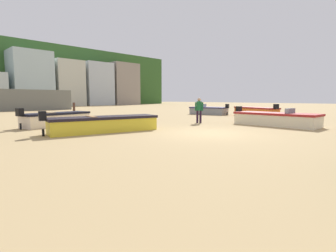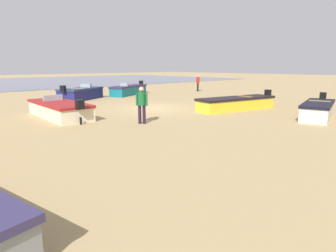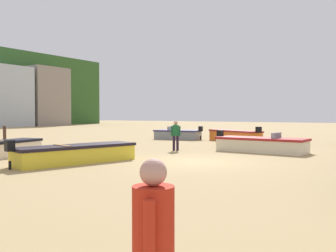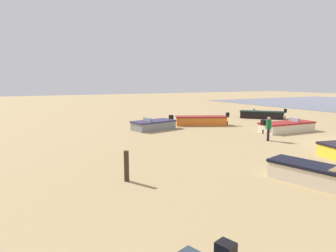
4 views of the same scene
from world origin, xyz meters
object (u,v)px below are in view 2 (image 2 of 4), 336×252
boat_navy_1 (81,94)px  boat_yellow_7 (237,103)px  boat_teal_0 (129,90)px  beach_walker_distant (198,82)px  boat_cream_3 (59,109)px  boat_cream_8 (318,110)px  beach_walker_foreground (142,102)px

boat_navy_1 → boat_yellow_7: 11.82m
boat_teal_0 → boat_navy_1: size_ratio=1.14×
boat_navy_1 → beach_walker_distant: beach_walker_distant is taller
boat_cream_3 → boat_cream_8: 12.75m
boat_cream_8 → beach_walker_distant: beach_walker_distant is taller
boat_cream_3 → boat_cream_8: (-9.09, 8.94, 0.01)m
boat_cream_8 → beach_walker_foreground: (7.15, -4.82, 0.55)m
boat_yellow_7 → boat_cream_8: (-0.57, 4.26, 0.02)m
boat_cream_8 → boat_teal_0: bearing=-14.0°
boat_teal_0 → boat_cream_3: bearing=101.4°
boat_yellow_7 → beach_walker_distant: size_ratio=3.34×
boat_teal_0 → beach_walker_distant: (-7.21, 1.79, 0.53)m
boat_cream_3 → beach_walker_distant: 17.20m
boat_navy_1 → boat_yellow_7: (-4.08, 11.10, -0.07)m
beach_walker_distant → boat_yellow_7: bearing=-157.4°
beach_walker_distant → boat_cream_8: bearing=-146.0°
boat_teal_0 → boat_cream_8: boat_teal_0 is taller
boat_teal_0 → boat_cream_3: boat_teal_0 is taller
boat_cream_8 → boat_yellow_7: bearing=-6.0°
boat_navy_1 → boat_yellow_7: bearing=-8.1°
boat_navy_1 → boat_cream_3: size_ratio=0.84×
boat_navy_1 → boat_cream_8: size_ratio=0.98×
boat_teal_0 → boat_cream_3: 11.48m
beach_walker_distant → beach_walker_foreground: bearing=-176.0°
boat_cream_3 → boat_cream_8: boat_cream_8 is taller
boat_navy_1 → boat_teal_0: bearing=66.7°
beach_walker_foreground → beach_walker_distant: size_ratio=1.00×
boat_yellow_7 → boat_cream_8: bearing=-160.2°
boat_cream_3 → beach_walker_foreground: size_ratio=3.08×
beach_walker_distant → boat_cream_3: bearing=168.8°
boat_cream_3 → beach_walker_foreground: (-1.94, 4.12, 0.56)m
beach_walker_foreground → boat_cream_8: bearing=-158.1°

